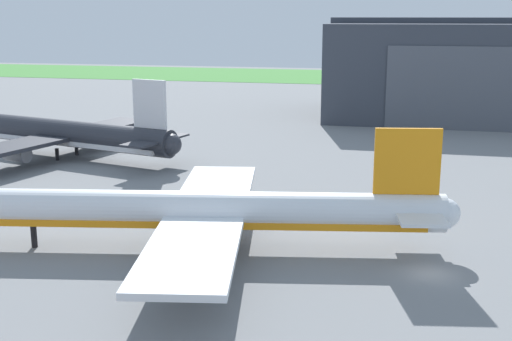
{
  "coord_description": "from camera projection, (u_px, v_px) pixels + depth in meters",
  "views": [
    {
      "loc": [
        -2.47,
        -54.77,
        21.35
      ],
      "look_at": [
        -19.01,
        16.49,
        4.21
      ],
      "focal_mm": 46.61,
      "sensor_mm": 36.0,
      "label": 1
    }
  ],
  "objects": [
    {
      "name": "ground_plane",
      "position": [
        430.0,
        273.0,
        56.27
      ],
      "size": [
        440.0,
        440.0,
        0.0
      ],
      "primitive_type": "plane",
      "color": "slate"
    },
    {
      "name": "grass_field_strip",
      "position": [
        418.0,
        78.0,
        229.89
      ],
      "size": [
        440.0,
        56.0,
        0.08
      ],
      "primitive_type": "cube",
      "color": "#44883A",
      "rests_on": "ground_plane"
    },
    {
      "name": "airliner_far_right",
      "position": [
        58.0,
        133.0,
        101.93
      ],
      "size": [
        44.11,
        36.76,
        12.64
      ],
      "color": "#282B33",
      "rests_on": "ground_plane"
    },
    {
      "name": "airliner_near_right",
      "position": [
        199.0,
        211.0,
        61.1
      ],
      "size": [
        47.65,
        37.9,
        11.65
      ],
      "color": "silver",
      "rests_on": "ground_plane"
    }
  ]
}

